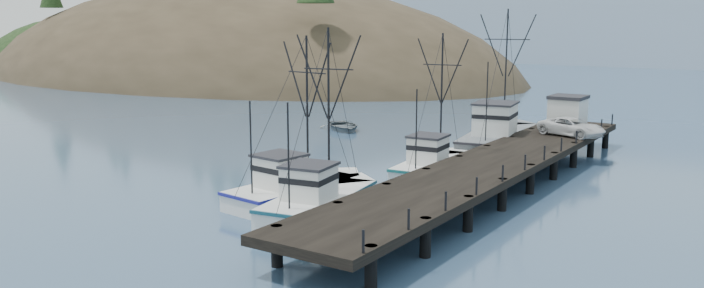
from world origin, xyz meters
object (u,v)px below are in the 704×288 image
object	(u,v)px
motorboat	(343,130)
pier_shed	(568,111)
work_vessel	(500,138)
trawler_mid	(297,189)
pier	(494,164)
pickup_truck	(572,127)
trawler_near	(322,199)
trawler_far	(435,165)

from	to	relation	value
motorboat	pier_shed	bearing A→B (deg)	-43.23
pier_shed	motorboat	xyz separation A→B (m)	(-22.64, -2.67, -3.42)
work_vessel	pier_shed	bearing A→B (deg)	48.34
trawler_mid	motorboat	xyz separation A→B (m)	(-13.85, 25.43, -0.82)
pier	pickup_truck	size ratio (longest dim) A/B	8.00
pier	pier_shed	world-z (taller)	pier_shed
pier	motorboat	distance (m)	27.69
trawler_near	work_vessel	world-z (taller)	work_vessel
pier_shed	pickup_truck	distance (m)	5.42
trawler_far	motorboat	bearing A→B (deg)	141.89
work_vessel	pickup_truck	distance (m)	6.45
pier	motorboat	xyz separation A→B (m)	(-23.00, 15.33, -1.69)
trawler_far	trawler_mid	bearing A→B (deg)	-109.48
trawler_near	pickup_truck	size ratio (longest dim) A/B	2.06
pier_shed	trawler_mid	bearing A→B (deg)	-107.36
trawler_near	pier_shed	distance (m)	30.12
motorboat	trawler_far	bearing A→B (deg)	-88.07
pier	motorboat	size ratio (longest dim) A/B	7.42
trawler_mid	work_vessel	xyz separation A→B (m)	(4.39, 23.17, 0.41)
pickup_truck	motorboat	size ratio (longest dim) A/B	0.93
trawler_near	work_vessel	distance (m)	24.53
work_vessel	motorboat	distance (m)	18.42
trawler_near	work_vessel	bearing A→B (deg)	86.46
trawler_mid	motorboat	bearing A→B (deg)	118.57
work_vessel	motorboat	size ratio (longest dim) A/B	2.58
pier_shed	pickup_truck	bearing A→B (deg)	-69.73
trawler_near	trawler_far	distance (m)	12.77
pier	work_vessel	xyz separation A→B (m)	(-4.76, 13.06, -0.46)
pier	trawler_far	distance (m)	5.35
pickup_truck	motorboat	bearing A→B (deg)	100.94
trawler_far	pier_shed	world-z (taller)	trawler_far
trawler_mid	pickup_truck	world-z (taller)	trawler_mid
pier	pier_shed	bearing A→B (deg)	91.16
pickup_truck	work_vessel	bearing A→B (deg)	105.45
trawler_near	work_vessel	xyz separation A→B (m)	(1.52, 24.48, 0.41)
pier	trawler_far	xyz separation A→B (m)	(-5.12, 1.30, -0.87)
pier_shed	work_vessel	bearing A→B (deg)	-131.66
pier	trawler_near	distance (m)	13.06
trawler_mid	pickup_truck	xyz separation A→B (m)	(10.65, 23.06, 1.95)
trawler_mid	trawler_far	bearing A→B (deg)	70.52
pier	pickup_truck	bearing A→B (deg)	83.39
trawler_mid	pier	bearing A→B (deg)	47.84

